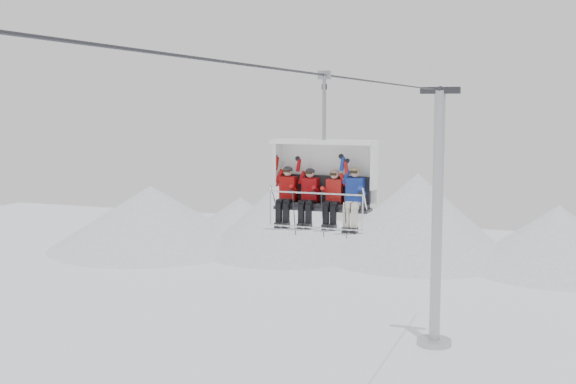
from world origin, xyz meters
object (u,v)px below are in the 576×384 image
(chairlift_carrier, at_px, (325,174))
(skier_far_left, at_px, (287,193))
(skier_far_right, at_px, (354,195))
(skier_center_right, at_px, (333,196))
(skier_center_left, at_px, (309,195))
(lift_tower_right, at_px, (437,237))

(chairlift_carrier, height_order, skier_far_left, chairlift_carrier)
(chairlift_carrier, relative_size, skier_far_right, 2.28)
(skier_far_left, bearing_deg, skier_far_right, 0.13)
(skier_far_left, height_order, skier_center_right, skier_far_left)
(skier_far_left, height_order, skier_far_right, skier_far_right)
(chairlift_carrier, height_order, skier_center_left, chairlift_carrier)
(lift_tower_right, xyz_separation_m, skier_far_left, (-0.96, -19.52, 4.45))
(skier_far_right, bearing_deg, skier_far_left, -179.87)
(chairlift_carrier, xyz_separation_m, skier_far_right, (0.87, -0.31, -0.49))
(chairlift_carrier, xyz_separation_m, skier_center_right, (0.32, -0.32, -0.53))
(chairlift_carrier, xyz_separation_m, skier_far_left, (-0.96, -0.31, -0.51))
(skier_far_left, distance_m, skier_center_right, 1.28)
(lift_tower_right, height_order, skier_far_right, lift_tower_right)
(lift_tower_right, height_order, skier_far_left, lift_tower_right)
(skier_center_right, bearing_deg, chairlift_carrier, 135.17)
(lift_tower_right, relative_size, chairlift_carrier, 3.38)
(skier_center_left, distance_m, skier_far_right, 1.21)
(skier_center_left, xyz_separation_m, skier_far_right, (1.21, 0.01, 0.03))
(skier_far_left, bearing_deg, skier_center_left, -0.31)
(skier_far_left, distance_m, skier_center_left, 0.62)
(skier_center_left, relative_size, skier_far_right, 0.97)
(skier_center_left, bearing_deg, skier_far_left, 179.69)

